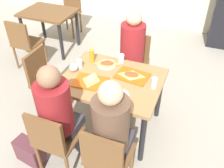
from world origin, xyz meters
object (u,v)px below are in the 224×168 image
object	(u,v)px
chair_near_left	(54,139)
handbag	(30,152)
chair_far_side	(134,60)
tray_red_far	(132,76)
condiment_bottle	(92,56)
chair_left_end	(44,77)
pizza_slice_b	(131,75)
soda_can	(154,83)
background_table	(49,18)
pizza_slice_a	(91,79)
chair_near_right	(106,157)
plastic_cup_c	(79,64)
plastic_cup_b	(101,96)
background_chair_near	(24,42)
plastic_cup_a	(121,58)
person_in_red	(58,110)
paper_plate_center	(107,65)
pizza_slice_c	(107,63)
person_in_brown_jacket	(112,127)
background_chair_far	(70,9)
person_far_side	(131,49)
paper_plate_near_edge	(118,95)
tray_red_near	(90,82)
foil_bundle	(74,67)
main_table	(112,86)

from	to	relation	value
chair_near_left	handbag	xyz separation A→B (m)	(-0.35, -0.02, -0.36)
chair_far_side	tray_red_far	size ratio (longest dim) A/B	2.36
condiment_bottle	chair_left_end	bearing A→B (deg)	-157.59
pizza_slice_b	soda_can	size ratio (longest dim) A/B	2.05
pizza_slice_b	background_table	distance (m)	2.35
soda_can	condiment_bottle	xyz separation A→B (m)	(-0.83, 0.22, 0.02)
tray_red_far	pizza_slice_a	distance (m)	0.46
chair_near_right	plastic_cup_c	bearing A→B (deg)	129.11
chair_near_left	handbag	world-z (taller)	chair_near_left
plastic_cup_b	background_chair_near	xyz separation A→B (m)	(-1.81, 1.05, -0.28)
plastic_cup_b	chair_far_side	bearing A→B (deg)	91.33
tray_red_far	plastic_cup_a	xyz separation A→B (m)	(-0.22, 0.24, 0.04)
person_in_red	background_table	bearing A→B (deg)	125.75
paper_plate_center	pizza_slice_c	bearing A→B (deg)	90.96
plastic_cup_b	background_table	xyz separation A→B (m)	(-1.81, 1.78, -0.17)
person_in_brown_jacket	background_table	distance (m)	2.93
tray_red_far	background_chair_far	world-z (taller)	background_chair_far
pizza_slice_c	person_in_red	bearing A→B (deg)	-96.78
person_far_side	pizza_slice_c	bearing A→B (deg)	-111.20
pizza_slice_c	background_table	world-z (taller)	pizza_slice_c
paper_plate_center	plastic_cup_c	size ratio (longest dim) A/B	2.20
chair_near_left	paper_plate_center	xyz separation A→B (m)	(0.11, 1.05, 0.23)
chair_far_side	person_in_brown_jacket	world-z (taller)	person_in_brown_jacket
paper_plate_center	soda_can	world-z (taller)	soda_can
condiment_bottle	plastic_cup_a	bearing A→B (deg)	21.42
plastic_cup_c	condiment_bottle	xyz separation A→B (m)	(0.08, 0.17, 0.03)
soda_can	background_chair_near	world-z (taller)	background_chair_near
chair_left_end	paper_plate_near_edge	world-z (taller)	chair_left_end
pizza_slice_c	soda_can	bearing A→B (deg)	-19.76
pizza_slice_b	chair_left_end	bearing A→B (deg)	-173.66
paper_plate_center	background_chair_far	xyz separation A→B (m)	(-1.61, 1.91, -0.23)
plastic_cup_a	plastic_cup_c	distance (m)	0.51
person_far_side	background_chair_far	bearing A→B (deg)	140.43
tray_red_near	background_chair_near	size ratio (longest dim) A/B	0.42
paper_plate_near_edge	soda_can	size ratio (longest dim) A/B	1.80
tray_red_near	background_chair_far	bearing A→B (deg)	124.62
pizza_slice_b	condiment_bottle	bearing A→B (deg)	168.19
chair_far_side	background_chair_near	bearing A→B (deg)	-175.58
tray_red_near	foil_bundle	size ratio (longest dim) A/B	3.60
paper_plate_near_edge	pizza_slice_b	distance (m)	0.36
person_in_red	plastic_cup_a	world-z (taller)	person_in_red
main_table	person_in_red	world-z (taller)	person_in_red
tray_red_near	chair_left_end	bearing A→B (deg)	168.47
person_in_brown_jacket	pizza_slice_b	bearing A→B (deg)	96.50
background_chair_far	foil_bundle	bearing A→B (deg)	-58.85
chair_left_end	background_table	bearing A→B (deg)	120.86
person_in_red	soda_can	world-z (taller)	person_in_red
paper_plate_center	background_chair_near	world-z (taller)	background_chair_near
plastic_cup_a	background_chair_near	bearing A→B (deg)	169.93
plastic_cup_c	handbag	distance (m)	1.11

